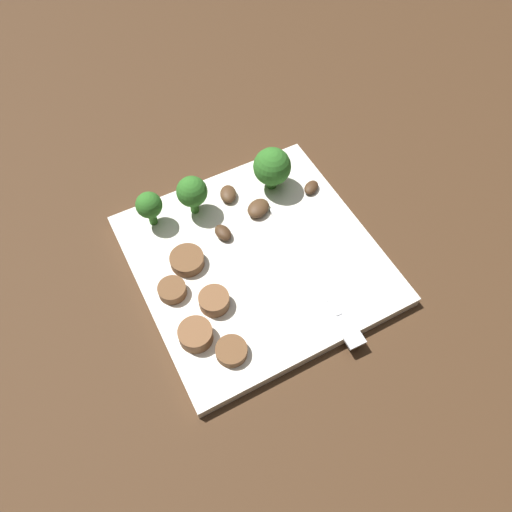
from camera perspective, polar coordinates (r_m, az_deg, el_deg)
The scene contains 15 objects.
ground_plane at distance 0.53m, azimuth -0.00°, elevation -0.79°, with size 1.40×1.40×0.00m, color #422B19.
plate at distance 0.52m, azimuth -0.00°, elevation -0.40°, with size 0.24×0.24×0.01m, color white.
fork at distance 0.50m, azimuth 7.18°, elevation -3.05°, with size 0.18×0.02×0.00m.
broccoli_floret_0 at distance 0.53m, azimuth -12.20°, elevation 5.66°, with size 0.03×0.03×0.04m.
broccoli_floret_1 at distance 0.53m, azimuth -7.38°, elevation 7.30°, with size 0.03×0.03×0.05m.
broccoli_floret_2 at distance 0.55m, azimuth 1.87°, elevation 10.21°, with size 0.04×0.04×0.05m.
sausage_slice_0 at distance 0.50m, azimuth -9.65°, elevation -3.84°, with size 0.03×0.03×0.01m, color brown.
sausage_slice_1 at distance 0.48m, azimuth -4.84°, elevation -5.16°, with size 0.03×0.03×0.01m, color brown.
sausage_slice_2 at distance 0.51m, azimuth -7.94°, elevation -0.48°, with size 0.04×0.04×0.01m, color brown.
sausage_slice_3 at distance 0.47m, azimuth -6.97°, elevation -8.96°, with size 0.03×0.03×0.02m, color brown.
sausage_slice_4 at distance 0.46m, azimuth -2.85°, elevation -10.86°, with size 0.03×0.03×0.01m, color brown.
mushroom_0 at distance 0.55m, azimuth 0.27°, elevation 5.52°, with size 0.03×0.02×0.01m, color #4C331E.
mushroom_1 at distance 0.53m, azimuth -3.82°, elevation 2.70°, with size 0.02×0.02×0.01m, color #422B19.
mushroom_2 at distance 0.56m, azimuth -3.22°, elevation 7.15°, with size 0.02×0.02×0.01m, color #4C331E.
mushroom_3 at distance 0.57m, azimuth 6.37°, elevation 7.86°, with size 0.02×0.01×0.01m, color #422B19.
Camera 1 is at (0.25, -0.13, 0.45)m, focal length 34.75 mm.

